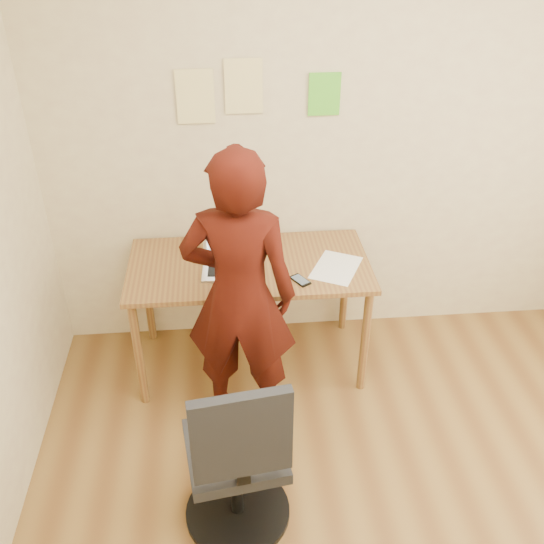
{
  "coord_description": "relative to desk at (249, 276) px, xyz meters",
  "views": [
    {
      "loc": [
        -0.69,
        -1.6,
        2.6
      ],
      "look_at": [
        -0.46,
        0.95,
        0.95
      ],
      "focal_mm": 40.0,
      "sensor_mm": 36.0,
      "label": 1
    }
  ],
  "objects": [
    {
      "name": "room",
      "position": [
        0.56,
        -1.38,
        0.7
      ],
      "size": [
        3.58,
        3.58,
        2.78
      ],
      "color": "brown",
      "rests_on": "ground"
    },
    {
      "name": "desk",
      "position": [
        0.0,
        0.0,
        0.0
      ],
      "size": [
        1.4,
        0.7,
        0.74
      ],
      "color": "olive",
      "rests_on": "ground"
    },
    {
      "name": "laptop",
      "position": [
        -0.09,
        -0.02,
        0.14
      ],
      "size": [
        0.36,
        0.32,
        0.25
      ],
      "rotation": [
        0.0,
        0.0,
        -0.05
      ],
      "color": "silver",
      "rests_on": "desk"
    },
    {
      "name": "paper_sheet",
      "position": [
        0.5,
        -0.09,
        0.09
      ],
      "size": [
        0.36,
        0.4,
        0.0
      ],
      "primitive_type": "cube",
      "rotation": [
        0.0,
        0.0,
        -0.47
      ],
      "color": "white",
      "rests_on": "desk"
    },
    {
      "name": "phone",
      "position": [
        0.27,
        -0.21,
        0.09
      ],
      "size": [
        0.12,
        0.14,
        0.01
      ],
      "rotation": [
        0.0,
        0.0,
        0.54
      ],
      "color": "black",
      "rests_on": "desk"
    },
    {
      "name": "wall_note_left",
      "position": [
        -0.26,
        0.36,
        0.96
      ],
      "size": [
        0.21,
        0.0,
        0.3
      ],
      "primitive_type": "cube",
      "color": "#F4E292",
      "rests_on": "room"
    },
    {
      "name": "wall_note_mid",
      "position": [
        0.01,
        0.36,
        1.01
      ],
      "size": [
        0.21,
        0.0,
        0.3
      ],
      "primitive_type": "cube",
      "color": "#F4E292",
      "rests_on": "room"
    },
    {
      "name": "wall_note_right",
      "position": [
        0.46,
        0.36,
        0.95
      ],
      "size": [
        0.18,
        0.0,
        0.24
      ],
      "primitive_type": "cube",
      "color": "#5ACE2E",
      "rests_on": "room"
    },
    {
      "name": "office_chair",
      "position": [
        -0.12,
        -1.18,
        -0.24
      ],
      "size": [
        0.51,
        0.51,
        0.97
      ],
      "rotation": [
        0.0,
        0.0,
        0.14
      ],
      "color": "black",
      "rests_on": "ground"
    },
    {
      "name": "person",
      "position": [
        -0.07,
        -0.43,
        0.16
      ],
      "size": [
        0.66,
        0.5,
        1.63
      ],
      "primitive_type": "imported",
      "rotation": [
        0.0,
        0.0,
        2.95
      ],
      "color": "#370D07",
      "rests_on": "ground"
    }
  ]
}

